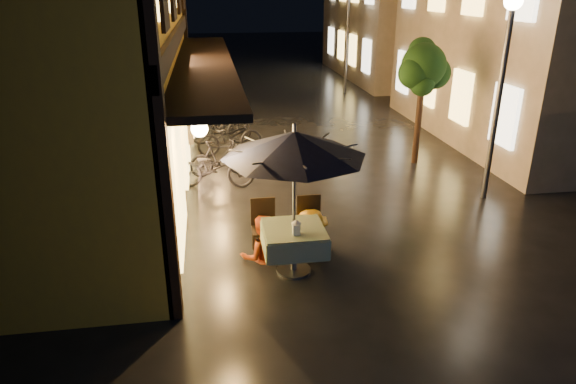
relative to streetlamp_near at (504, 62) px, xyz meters
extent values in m
plane|color=black|center=(-3.00, -2.00, -2.92)|extent=(90.00, 90.00, 0.00)
cube|color=gold|center=(-8.75, 2.00, 0.58)|extent=(4.50, 11.00, 7.00)
cube|color=black|center=(-6.47, 2.00, 0.38)|extent=(0.12, 11.00, 0.35)
cube|color=black|center=(-5.90, 2.00, -0.17)|extent=(1.20, 10.50, 0.12)
cube|color=#FFCC5F|center=(-6.44, -1.50, -1.52)|extent=(0.10, 2.20, 2.40)
cube|color=#FFCC5F|center=(-6.44, 2.00, -1.52)|extent=(0.10, 2.20, 2.40)
cube|color=#FFCC5F|center=(-6.44, 5.50, -1.52)|extent=(0.10, 2.20, 2.40)
cube|color=#B5A290|center=(4.50, 4.50, 0.33)|extent=(7.00, 9.00, 6.50)
cube|color=#FFCC5F|center=(0.95, 1.20, -1.42)|extent=(0.10, 1.00, 1.40)
cube|color=#FFCC5F|center=(0.95, 3.40, -1.42)|extent=(0.10, 1.00, 1.40)
cube|color=#FFCC5F|center=(0.95, 5.60, -1.42)|extent=(0.10, 1.00, 1.40)
cube|color=#FFCC5F|center=(0.95, 7.80, -1.42)|extent=(0.10, 1.00, 1.40)
cube|color=#B5A290|center=(4.50, 16.00, 0.58)|extent=(7.00, 10.00, 7.00)
cube|color=#FFCC5F|center=(0.95, 12.20, -1.42)|extent=(0.10, 1.00, 1.40)
cube|color=#FFCC5F|center=(0.95, 14.40, -1.42)|extent=(0.10, 1.00, 1.40)
cube|color=#FFCC5F|center=(0.95, 16.60, -1.42)|extent=(0.10, 1.00, 1.40)
cube|color=#FFCC5F|center=(0.95, 18.80, -1.42)|extent=(0.10, 1.00, 1.40)
cylinder|color=black|center=(-0.60, 2.50, -1.82)|extent=(0.16, 0.16, 2.20)
sphere|color=black|center=(-0.60, 2.50, -0.42)|extent=(1.10, 1.10, 1.10)
sphere|color=black|center=(-0.25, 2.60, -0.62)|extent=(0.80, 0.80, 0.80)
sphere|color=black|center=(-0.90, 2.35, -0.57)|extent=(0.76, 0.76, 0.76)
sphere|color=black|center=(-0.55, 2.80, -0.12)|extent=(0.70, 0.70, 0.70)
sphere|color=black|center=(-0.70, 2.25, -0.82)|extent=(0.60, 0.60, 0.60)
cylinder|color=#59595E|center=(0.00, 0.00, -0.92)|extent=(0.12, 0.12, 4.00)
sphere|color=#FAE5B9|center=(0.00, 0.00, 1.13)|extent=(0.36, 0.36, 0.36)
cylinder|color=#59595E|center=(0.00, 12.00, -0.92)|extent=(0.12, 0.12, 4.00)
cylinder|color=#59595E|center=(-4.64, -2.46, -2.56)|extent=(0.10, 0.10, 0.72)
cylinder|color=#59595E|center=(-4.64, -2.46, -2.90)|extent=(0.56, 0.56, 0.04)
cube|color=#335A34|center=(-4.64, -2.46, -2.17)|extent=(0.95, 0.95, 0.06)
cube|color=#335A34|center=(-4.16, -2.46, -2.33)|extent=(0.04, 0.95, 0.33)
cube|color=#335A34|center=(-5.11, -2.46, -2.33)|extent=(0.04, 0.95, 0.33)
cube|color=#335A34|center=(-4.64, -1.98, -2.33)|extent=(0.95, 0.04, 0.33)
cube|color=#335A34|center=(-4.64, -2.93, -2.33)|extent=(0.95, 0.04, 0.33)
cylinder|color=#59595E|center=(-4.64, -2.46, -1.77)|extent=(0.05, 0.05, 2.30)
cone|color=black|center=(-4.64, -2.46, -0.77)|extent=(2.20, 2.20, 0.40)
cylinder|color=#59595E|center=(-4.64, -2.46, -0.52)|extent=(0.06, 0.06, 0.12)
cube|color=black|center=(-5.04, -1.81, -2.47)|extent=(0.42, 0.42, 0.05)
cube|color=black|center=(-5.04, -1.62, -2.22)|extent=(0.42, 0.04, 0.55)
cylinder|color=black|center=(-5.22, -1.99, -2.70)|extent=(0.04, 0.04, 0.43)
cylinder|color=black|center=(-4.86, -1.99, -2.70)|extent=(0.04, 0.04, 0.43)
cylinder|color=black|center=(-5.22, -1.63, -2.70)|extent=(0.04, 0.04, 0.43)
cylinder|color=black|center=(-4.86, -1.63, -2.70)|extent=(0.04, 0.04, 0.43)
cube|color=black|center=(-4.24, -1.81, -2.47)|extent=(0.42, 0.42, 0.05)
cube|color=black|center=(-4.24, -1.62, -2.22)|extent=(0.42, 0.04, 0.55)
cylinder|color=black|center=(-4.42, -1.99, -2.70)|extent=(0.04, 0.04, 0.43)
cylinder|color=black|center=(-4.06, -1.99, -2.70)|extent=(0.04, 0.04, 0.43)
cylinder|color=black|center=(-4.42, -1.63, -2.70)|extent=(0.04, 0.04, 0.43)
cylinder|color=black|center=(-4.06, -1.63, -2.70)|extent=(0.04, 0.04, 0.43)
cube|color=white|center=(-4.64, -2.68, -2.05)|extent=(0.11, 0.11, 0.18)
cube|color=#FFD88C|center=(-4.64, -2.68, -2.06)|extent=(0.07, 0.07, 0.12)
cone|color=white|center=(-4.64, -2.68, -1.92)|extent=(0.16, 0.16, 0.07)
imported|color=#D34918|center=(-5.11, -1.93, -2.16)|extent=(0.80, 0.66, 1.52)
imported|color=#FFA210|center=(-4.25, -1.90, -2.13)|extent=(1.15, 0.87, 1.57)
imported|color=black|center=(-5.81, 1.53, -2.44)|extent=(1.89, 0.94, 0.95)
imported|color=black|center=(-5.66, 2.29, -2.47)|extent=(1.52, 0.62, 0.89)
imported|color=black|center=(-5.34, 4.00, -2.44)|extent=(1.94, 1.10, 0.96)
imported|color=black|center=(-5.58, 5.01, -2.37)|extent=(1.87, 0.64, 1.10)
imported|color=black|center=(-5.76, 5.86, -2.48)|extent=(1.75, 0.97, 0.87)
imported|color=black|center=(-5.80, 6.46, -2.46)|extent=(1.57, 0.58, 0.92)
imported|color=black|center=(-5.55, 7.43, -2.49)|extent=(1.69, 0.77, 0.85)
camera|label=1|loc=(-5.84, -9.63, 1.40)|focal=32.00mm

